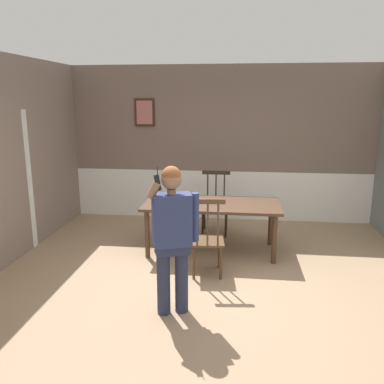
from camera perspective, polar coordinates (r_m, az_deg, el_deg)
The scene contains 6 objects.
ground_plane at distance 5.13m, azimuth 2.23°, elevation -12.92°, with size 6.33×6.33×0.00m, color #9E7F60.
room_back_partition at distance 7.53m, azimuth 4.05°, elevation 6.45°, with size 5.68×0.17×2.85m.
dining_table at distance 5.94m, azimuth 2.83°, elevation -2.31°, with size 2.00×0.94×0.75m.
chair_near_window at distance 5.18m, azimuth 2.18°, elevation -6.74°, with size 0.47×0.47×1.06m.
chair_by_doorway at distance 6.82m, azimuth 3.32°, elevation -1.82°, with size 0.48×0.48×1.05m.
person_figure at distance 4.16m, azimuth -2.77°, elevation -5.75°, with size 0.51×0.33×1.60m.
Camera 1 is at (0.35, -4.59, 2.25)m, focal length 37.46 mm.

